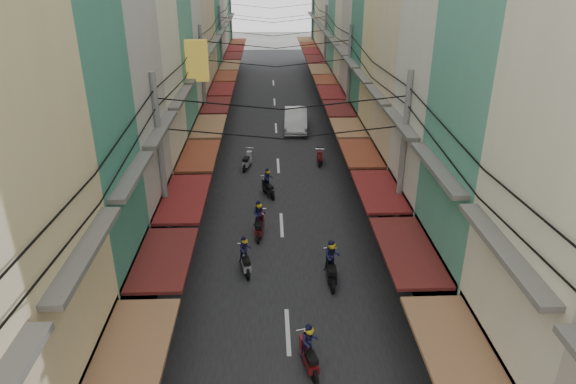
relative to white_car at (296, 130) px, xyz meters
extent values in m
plane|color=slate|center=(-1.52, -21.58, 0.00)|extent=(160.00, 160.00, 0.00)
cube|color=black|center=(-1.52, -1.58, 0.01)|extent=(10.00, 80.00, 0.02)
cube|color=gray|center=(-8.02, -1.58, 0.03)|extent=(3.00, 80.00, 0.06)
cube|color=gray|center=(4.98, -1.58, 0.03)|extent=(3.00, 80.00, 0.06)
cube|color=brown|center=(-5.62, -27.85, 3.00)|extent=(1.80, 4.33, 0.12)
cube|color=#595651|center=(-6.27, -27.85, 6.00)|extent=(0.50, 4.23, 0.15)
cube|color=black|center=(-7.12, -23.35, 1.60)|extent=(1.20, 4.13, 3.20)
cube|color=#571A18|center=(-5.62, -23.35, 3.00)|extent=(1.80, 3.96, 0.12)
cube|color=#595651|center=(-6.27, -23.35, 6.00)|extent=(0.50, 3.87, 0.15)
cube|color=#ADA59E|center=(-9.52, -18.62, 10.47)|extent=(6.00, 5.14, 20.93)
cube|color=black|center=(-7.12, -18.62, 1.60)|extent=(1.20, 4.94, 3.20)
cube|color=maroon|center=(-5.62, -18.62, 3.00)|extent=(1.80, 4.73, 0.12)
cube|color=#595651|center=(-6.27, -18.62, 6.00)|extent=(0.50, 4.63, 0.15)
cube|color=beige|center=(-9.52, -13.58, 8.72)|extent=(6.00, 4.95, 17.43)
cube|color=black|center=(-7.12, -13.58, 1.60)|extent=(1.20, 4.75, 3.20)
cube|color=brown|center=(-5.62, -13.58, 3.00)|extent=(1.80, 4.56, 0.12)
cube|color=#595651|center=(-6.27, -13.58, 6.00)|extent=(0.50, 4.46, 0.15)
cube|color=#4A9079|center=(-9.52, -8.60, 8.16)|extent=(6.00, 4.99, 16.32)
cube|color=black|center=(-7.12, -8.60, 1.60)|extent=(1.20, 4.80, 3.20)
cube|color=brown|center=(-5.62, -8.60, 3.00)|extent=(1.80, 4.60, 0.12)
cube|color=#595651|center=(-6.27, -8.60, 6.00)|extent=(0.50, 4.50, 0.15)
cube|color=black|center=(-7.12, -3.78, 1.60)|extent=(1.20, 4.46, 3.20)
cube|color=#571A18|center=(-5.62, -3.78, 3.00)|extent=(1.80, 4.27, 0.12)
cube|color=#595651|center=(-6.27, -3.78, 6.00)|extent=(0.50, 4.18, 0.15)
cube|color=black|center=(-7.12, 0.99, 1.60)|extent=(1.20, 4.70, 3.20)
cube|color=maroon|center=(-5.62, 0.99, 3.00)|extent=(1.80, 4.50, 0.12)
cube|color=#595651|center=(-6.27, 0.99, 6.00)|extent=(0.50, 4.40, 0.15)
cube|color=black|center=(-7.12, 5.69, 1.60)|extent=(1.20, 4.34, 3.20)
cube|color=brown|center=(-5.62, 5.69, 3.00)|extent=(1.80, 4.16, 0.12)
cube|color=#595651|center=(-6.27, 5.69, 6.00)|extent=(0.50, 4.07, 0.15)
cube|color=black|center=(-7.12, 10.55, 1.60)|extent=(1.20, 4.99, 3.20)
cube|color=brown|center=(-5.62, 10.55, 3.00)|extent=(1.80, 4.78, 0.12)
cube|color=#595651|center=(-6.27, 10.55, 6.00)|extent=(0.50, 4.68, 0.15)
cube|color=black|center=(-7.12, 15.62, 1.60)|extent=(1.20, 4.74, 3.20)
cube|color=#571A18|center=(-5.62, 15.62, 3.00)|extent=(1.80, 4.55, 0.12)
cube|color=#595651|center=(-6.27, 15.62, 6.00)|extent=(0.50, 4.45, 0.15)
cube|color=black|center=(-7.12, 20.56, 1.60)|extent=(1.20, 4.76, 3.20)
cube|color=maroon|center=(-5.62, 20.56, 3.00)|extent=(1.80, 4.56, 0.12)
cube|color=#595651|center=(-6.27, 20.56, 6.00)|extent=(0.50, 4.46, 0.15)
cube|color=black|center=(-7.12, 25.56, 1.60)|extent=(1.20, 4.84, 3.20)
cube|color=brown|center=(-5.62, 25.56, 3.00)|extent=(1.80, 4.64, 0.12)
cube|color=#595651|center=(-6.27, 25.56, 6.00)|extent=(0.50, 4.54, 0.15)
cube|color=brown|center=(-5.92, -9.58, 7.00)|extent=(1.20, 0.40, 2.20)
cube|color=brown|center=(2.58, -28.13, 3.00)|extent=(1.80, 4.58, 0.12)
cube|color=#595651|center=(3.23, -28.13, 6.00)|extent=(0.50, 4.48, 0.15)
cube|color=#4A9079|center=(6.48, -23.13, 7.54)|extent=(6.00, 5.03, 15.08)
cube|color=black|center=(4.08, -23.13, 1.60)|extent=(1.20, 4.83, 3.20)
cube|color=#571A18|center=(2.58, -23.13, 3.00)|extent=(1.80, 4.63, 0.12)
cube|color=#595651|center=(3.23, -23.13, 6.00)|extent=(0.50, 4.53, 0.15)
cube|color=black|center=(4.08, -18.22, 1.60)|extent=(1.20, 4.60, 3.20)
cube|color=maroon|center=(2.58, -18.22, 3.00)|extent=(1.80, 4.41, 0.12)
cube|color=#595651|center=(3.23, -18.22, 6.00)|extent=(0.50, 4.31, 0.15)
cube|color=black|center=(4.08, -13.56, 1.60)|extent=(1.20, 4.34, 3.20)
cube|color=brown|center=(2.58, -13.56, 3.00)|extent=(1.80, 4.16, 0.12)
cube|color=#595651|center=(3.23, -13.56, 6.00)|extent=(0.50, 4.07, 0.15)
cube|color=#D5BC85|center=(6.48, -9.24, 7.06)|extent=(6.00, 4.12, 14.13)
cube|color=black|center=(4.08, -9.24, 1.60)|extent=(1.20, 3.96, 3.20)
cube|color=brown|center=(2.58, -9.24, 3.00)|extent=(1.80, 3.79, 0.12)
cube|color=#595651|center=(3.23, -9.24, 6.00)|extent=(0.50, 3.71, 0.15)
cube|color=#387C66|center=(6.48, -4.97, 8.84)|extent=(6.00, 4.40, 17.68)
cube|color=black|center=(4.08, -4.97, 1.60)|extent=(1.20, 4.23, 3.20)
cube|color=#571A18|center=(2.58, -4.97, 3.00)|extent=(1.80, 4.05, 0.12)
cube|color=#595651|center=(3.23, -4.97, 6.00)|extent=(0.50, 3.96, 0.15)
cube|color=black|center=(4.08, -0.45, 1.60)|extent=(1.20, 4.45, 3.20)
cube|color=maroon|center=(2.58, -0.45, 3.00)|extent=(1.80, 4.26, 0.12)
cube|color=#595651|center=(3.23, -0.45, 6.00)|extent=(0.50, 4.17, 0.15)
cube|color=black|center=(4.08, 3.87, 1.60)|extent=(1.20, 3.84, 3.20)
cube|color=brown|center=(2.58, 3.87, 3.00)|extent=(1.80, 3.68, 0.12)
cube|color=#595651|center=(3.23, 3.87, 6.00)|extent=(0.50, 3.60, 0.15)
cube|color=black|center=(4.08, 8.37, 1.60)|extent=(1.20, 4.81, 3.20)
cube|color=brown|center=(2.58, 8.37, 3.00)|extent=(1.80, 4.61, 0.12)
cube|color=#595651|center=(3.23, 8.37, 6.00)|extent=(0.50, 4.51, 0.15)
cube|color=black|center=(4.08, 13.38, 1.60)|extent=(1.20, 4.80, 3.20)
cube|color=#571A18|center=(2.58, 13.38, 3.00)|extent=(1.80, 4.60, 0.12)
cube|color=#595651|center=(3.23, 13.38, 6.00)|extent=(0.50, 4.50, 0.15)
cube|color=black|center=(4.08, 18.03, 1.60)|extent=(1.20, 4.15, 3.20)
cube|color=maroon|center=(2.58, 18.03, 3.00)|extent=(1.80, 3.97, 0.12)
cube|color=#595651|center=(3.23, 18.03, 6.00)|extent=(0.50, 3.89, 0.15)
cube|color=black|center=(4.08, 22.36, 1.60)|extent=(1.20, 4.16, 3.20)
cube|color=brown|center=(2.58, 22.36, 3.00)|extent=(1.80, 3.99, 0.12)
cube|color=#595651|center=(3.23, 22.36, 6.00)|extent=(0.50, 3.90, 0.15)
cube|color=#387C66|center=(6.48, 26.96, 7.17)|extent=(6.00, 4.88, 14.34)
cube|color=black|center=(4.08, 26.96, 1.60)|extent=(1.20, 4.68, 3.20)
cube|color=brown|center=(2.58, 26.96, 3.00)|extent=(1.80, 4.49, 0.12)
cube|color=#595651|center=(3.23, 26.96, 6.00)|extent=(0.50, 4.39, 0.15)
cylinder|color=gray|center=(-6.42, -18.58, 4.10)|extent=(0.26, 0.26, 8.20)
cylinder|color=gray|center=(3.38, -18.58, 4.10)|extent=(0.26, 0.26, 8.20)
cylinder|color=gray|center=(-6.42, -3.58, 4.10)|extent=(0.26, 0.26, 8.20)
cylinder|color=gray|center=(3.38, -3.58, 4.10)|extent=(0.26, 0.26, 8.20)
cylinder|color=gray|center=(-6.42, 11.42, 4.10)|extent=(0.26, 0.26, 8.20)
cylinder|color=gray|center=(3.38, 11.42, 4.10)|extent=(0.26, 0.26, 8.20)
cylinder|color=gray|center=(-6.42, 26.42, 4.10)|extent=(0.26, 0.26, 8.20)
cylinder|color=gray|center=(3.38, 26.42, 4.10)|extent=(0.26, 0.26, 8.20)
imported|color=silver|center=(0.00, 0.00, 0.00)|extent=(5.78, 2.50, 2.00)
imported|color=black|center=(4.14, -23.89, 0.00)|extent=(1.67, 0.65, 1.14)
cylinder|color=black|center=(-3.14, -19.08, 0.24)|extent=(0.09, 0.48, 0.48)
cylinder|color=black|center=(-3.14, -20.28, 0.24)|extent=(0.09, 0.48, 0.48)
cube|color=#9B9AA2|center=(-3.14, -19.68, 0.39)|extent=(0.31, 1.06, 0.26)
cube|color=black|center=(-3.14, -19.91, 0.66)|extent=(0.29, 0.51, 0.17)
cube|color=#9B9AA2|center=(-3.14, -19.17, 0.60)|extent=(0.28, 0.26, 0.51)
imported|color=#1B1B40|center=(-3.14, -19.68, 0.51)|extent=(0.49, 0.34, 1.22)
sphere|color=gold|center=(-3.14, -19.68, 1.43)|extent=(0.26, 0.26, 0.26)
cylinder|color=black|center=(0.35, -19.92, 0.28)|extent=(0.11, 0.55, 0.55)
cylinder|color=black|center=(0.35, -21.31, 0.28)|extent=(0.11, 0.55, 0.55)
cube|color=black|center=(0.35, -20.62, 0.45)|extent=(0.36, 1.23, 0.30)
cube|color=black|center=(0.35, -20.88, 0.77)|extent=(0.34, 0.59, 0.19)
cube|color=black|center=(0.35, -20.03, 0.69)|extent=(0.32, 0.30, 0.59)
imported|color=#1B1B40|center=(0.35, -20.62, 0.59)|extent=(0.56, 0.40, 1.41)
sphere|color=gold|center=(0.35, -20.62, 1.65)|extent=(0.30, 0.30, 0.30)
cylinder|color=black|center=(-2.17, -11.53, 0.23)|extent=(0.09, 0.47, 0.47)
cylinder|color=black|center=(-2.17, -12.70, 0.23)|extent=(0.09, 0.47, 0.47)
cube|color=black|center=(-2.17, -12.12, 0.38)|extent=(0.31, 1.04, 0.25)
cube|color=black|center=(-2.17, -12.34, 0.65)|extent=(0.29, 0.50, 0.16)
cube|color=black|center=(-2.17, -11.62, 0.59)|extent=(0.27, 0.25, 0.50)
imported|color=#1B1B40|center=(-2.17, -12.12, 0.50)|extent=(0.47, 0.34, 1.19)
sphere|color=gold|center=(-2.17, -12.12, 1.40)|extent=(0.25, 0.25, 0.25)
cylinder|color=black|center=(1.16, -6.46, 0.28)|extent=(0.11, 0.57, 0.57)
cylinder|color=black|center=(1.16, -7.88, 0.28)|extent=(0.11, 0.57, 0.57)
cube|color=maroon|center=(1.16, -7.17, 0.46)|extent=(0.37, 1.25, 0.31)
cube|color=black|center=(1.16, -7.44, 0.78)|extent=(0.35, 0.60, 0.20)
cube|color=maroon|center=(1.16, -6.57, 0.71)|extent=(0.33, 0.31, 0.60)
cylinder|color=black|center=(-3.47, -7.30, 0.27)|extent=(0.10, 0.53, 0.53)
cylinder|color=black|center=(-3.47, -8.64, 0.27)|extent=(0.10, 0.53, 0.53)
cube|color=#9B9AA2|center=(-3.47, -7.97, 0.43)|extent=(0.35, 1.18, 0.29)
cube|color=black|center=(-3.47, -8.23, 0.74)|extent=(0.33, 0.56, 0.18)
cube|color=#9B9AA2|center=(-3.47, -7.41, 0.67)|extent=(0.31, 0.29, 0.56)
cylinder|color=black|center=(0.35, 4.09, 0.25)|extent=(0.10, 0.51, 0.51)
cylinder|color=black|center=(0.35, 2.82, 0.25)|extent=(0.10, 0.51, 0.51)
cube|color=black|center=(0.35, 3.46, 0.41)|extent=(0.33, 1.12, 0.27)
cube|color=black|center=(0.35, 3.21, 0.70)|extent=(0.31, 0.54, 0.18)
cube|color=black|center=(0.35, 3.99, 0.63)|extent=(0.29, 0.27, 0.54)
cylinder|color=black|center=(-2.58, -16.00, 0.26)|extent=(0.10, 0.52, 0.52)
cylinder|color=black|center=(-2.58, -17.31, 0.26)|extent=(0.10, 0.52, 0.52)
cube|color=maroon|center=(-2.58, -16.65, 0.42)|extent=(0.34, 1.16, 0.28)
cube|color=black|center=(-2.58, -16.91, 0.73)|extent=(0.32, 0.55, 0.18)
cube|color=maroon|center=(-2.58, -16.10, 0.65)|extent=(0.30, 0.28, 0.55)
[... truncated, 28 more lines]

